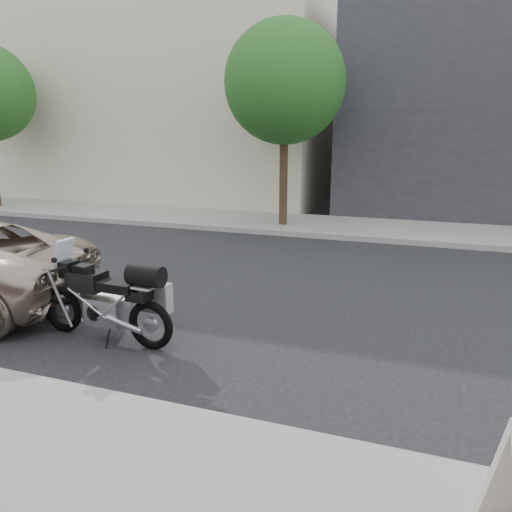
# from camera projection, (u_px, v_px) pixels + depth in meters

# --- Properties ---
(ground) EXTENTS (120.00, 120.00, 0.00)m
(ground) POSITION_uv_depth(u_px,v_px,m) (293.00, 298.00, 8.74)
(ground) COLOR black
(ground) RESTS_ON ground
(far_sidewalk) EXTENTS (44.00, 3.00, 0.15)m
(far_sidewalk) POSITION_uv_depth(u_px,v_px,m) (353.00, 228.00, 14.65)
(far_sidewalk) COLOR gray
(far_sidewalk) RESTS_ON ground
(far_building_cream) EXTENTS (14.00, 11.00, 8.00)m
(far_building_cream) POSITION_uv_depth(u_px,v_px,m) (186.00, 105.00, 23.03)
(far_building_cream) COLOR #BEB298
(far_building_cream) RESTS_ON ground
(street_tree_mid) EXTENTS (3.40, 3.40, 5.70)m
(street_tree_mid) POSITION_uv_depth(u_px,v_px,m) (285.00, 83.00, 13.86)
(street_tree_mid) COLOR #3B2B1A
(street_tree_mid) RESTS_ON far_sidewalk
(motorcycle) EXTENTS (2.22, 0.72, 1.40)m
(motorcycle) POSITION_uv_depth(u_px,v_px,m) (113.00, 299.00, 6.84)
(motorcycle) COLOR black
(motorcycle) RESTS_ON ground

